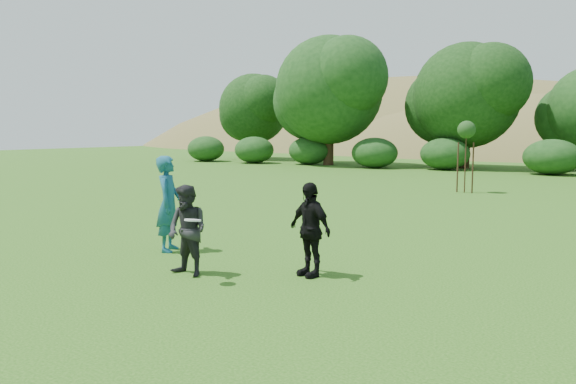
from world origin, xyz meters
The scene contains 6 objects.
ground centered at (0.00, 0.00, 0.00)m, with size 120.00×120.00×0.00m, color #19470C.
player_teal centered at (-1.38, 0.65, 0.99)m, with size 0.72×0.47×1.98m, color #175068.
player_grey centered at (0.35, -0.56, 0.79)m, with size 0.76×0.60×1.57m, color #252427.
player_black centered at (2.09, 0.61, 0.81)m, with size 0.95×0.40×1.62m, color black.
frisbee centered at (0.81, -0.90, 1.05)m, with size 0.27×0.27×0.06m.
sapling centered at (0.36, 14.91, 2.42)m, with size 0.70×0.70×2.85m.
Camera 1 is at (7.13, -7.40, 2.51)m, focal length 35.00 mm.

